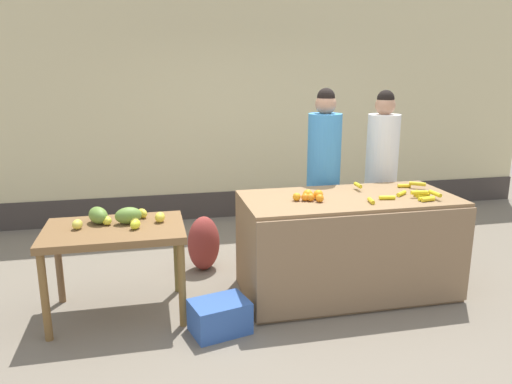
{
  "coord_description": "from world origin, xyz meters",
  "views": [
    {
      "loc": [
        -1.23,
        -3.99,
        2.04
      ],
      "look_at": [
        -0.32,
        0.15,
        0.96
      ],
      "focal_mm": 34.57,
      "sensor_mm": 36.0,
      "label": 1
    }
  ],
  "objects_px": {
    "produce_crate": "(220,316)",
    "produce_sack": "(204,243)",
    "vendor_woman_blue_shirt": "(323,178)",
    "vendor_woman_white_shirt": "(381,175)"
  },
  "relations": [
    {
      "from": "vendor_woman_blue_shirt",
      "to": "vendor_woman_white_shirt",
      "type": "xyz_separation_m",
      "value": [
        0.69,
        0.09,
        -0.02
      ]
    },
    {
      "from": "vendor_woman_blue_shirt",
      "to": "produce_sack",
      "type": "xyz_separation_m",
      "value": [
        -1.24,
        0.09,
        -0.65
      ]
    },
    {
      "from": "produce_crate",
      "to": "produce_sack",
      "type": "xyz_separation_m",
      "value": [
        0.02,
        1.28,
        0.15
      ]
    },
    {
      "from": "vendor_woman_blue_shirt",
      "to": "produce_crate",
      "type": "distance_m",
      "value": 1.91
    },
    {
      "from": "vendor_woman_blue_shirt",
      "to": "produce_crate",
      "type": "relative_size",
      "value": 4.19
    },
    {
      "from": "produce_crate",
      "to": "vendor_woman_white_shirt",
      "type": "bearing_deg",
      "value": 33.09
    },
    {
      "from": "vendor_woman_blue_shirt",
      "to": "produce_sack",
      "type": "distance_m",
      "value": 1.4
    },
    {
      "from": "vendor_woman_white_shirt",
      "to": "produce_crate",
      "type": "distance_m",
      "value": 2.46
    },
    {
      "from": "produce_sack",
      "to": "vendor_woman_blue_shirt",
      "type": "bearing_deg",
      "value": -4.17
    },
    {
      "from": "vendor_woman_blue_shirt",
      "to": "produce_crate",
      "type": "bearing_deg",
      "value": -136.87
    }
  ]
}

